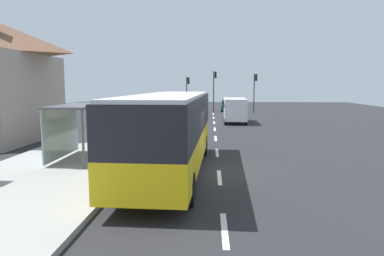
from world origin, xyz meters
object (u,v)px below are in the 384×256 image
(bus, at_px, (170,128))
(recycling_bin_orange, at_px, (122,148))
(white_van, at_px, (235,109))
(recycling_bin_green, at_px, (129,143))
(sedan_near, at_px, (228,105))
(bus_shelter, at_px, (72,117))
(recycling_bin_yellow, at_px, (132,141))
(recycling_bin_blue, at_px, (126,146))
(traffic_light_median, at_px, (214,85))
(traffic_light_far_side, at_px, (187,89))
(traffic_light_near_side, at_px, (255,87))

(bus, bearing_deg, recycling_bin_orange, 141.56)
(white_van, height_order, recycling_bin_green, white_van)
(sedan_near, relative_size, recycling_bin_orange, 4.71)
(white_van, relative_size, recycling_bin_orange, 5.52)
(white_van, distance_m, bus_shelter, 19.72)
(bus, xyz_separation_m, recycling_bin_yellow, (-2.49, 4.08, -1.19))
(recycling_bin_blue, relative_size, traffic_light_median, 0.18)
(recycling_bin_orange, distance_m, recycling_bin_blue, 0.70)
(traffic_light_far_side, relative_size, bus_shelter, 1.15)
(sedan_near, xyz_separation_m, bus_shelter, (-8.71, -32.69, 1.31))
(recycling_bin_blue, distance_m, traffic_light_median, 30.63)
(white_van, bearing_deg, traffic_light_near_side, 74.27)
(recycling_bin_orange, xyz_separation_m, recycling_bin_blue, (0.00, 0.70, 0.00))
(recycling_bin_orange, xyz_separation_m, recycling_bin_green, (0.00, 1.40, 0.00))
(sedan_near, distance_m, traffic_light_near_side, 5.21)
(recycling_bin_orange, distance_m, recycling_bin_green, 1.40)
(recycling_bin_green, relative_size, bus_shelter, 0.24)
(bus, bearing_deg, recycling_bin_green, 126.40)
(recycling_bin_blue, height_order, recycling_bin_yellow, same)
(recycling_bin_green, height_order, traffic_light_near_side, traffic_light_near_side)
(recycling_bin_blue, distance_m, bus_shelter, 2.79)
(white_van, relative_size, recycling_bin_green, 5.52)
(recycling_bin_yellow, bearing_deg, recycling_bin_blue, -90.00)
(sedan_near, height_order, bus_shelter, bus_shelter)
(bus, relative_size, traffic_light_far_side, 2.41)
(bus, bearing_deg, sedan_near, 83.37)
(recycling_bin_orange, height_order, recycling_bin_blue, same)
(traffic_light_median, bearing_deg, recycling_bin_green, -98.87)
(recycling_bin_blue, bearing_deg, recycling_bin_orange, -90.00)
(sedan_near, height_order, recycling_bin_orange, sedan_near)
(bus, bearing_deg, recycling_bin_blue, 132.93)
(recycling_bin_orange, relative_size, bus_shelter, 0.24)
(recycling_bin_blue, xyz_separation_m, bus_shelter, (-2.21, -0.90, 1.44))
(sedan_near, bearing_deg, white_van, -90.37)
(bus, xyz_separation_m, traffic_light_median, (2.11, 32.82, 1.70))
(traffic_light_far_side, bearing_deg, bus_shelter, -96.26)
(white_van, bearing_deg, sedan_near, 89.63)
(white_van, bearing_deg, recycling_bin_green, -111.64)
(traffic_light_near_side, bearing_deg, recycling_bin_blue, -108.77)
(recycling_bin_orange, relative_size, traffic_light_near_side, 0.19)
(bus, height_order, traffic_light_far_side, traffic_light_far_side)
(recycling_bin_yellow, distance_m, bus_shelter, 3.50)
(sedan_near, relative_size, recycling_bin_yellow, 4.71)
(bus, relative_size, white_van, 2.11)
(bus, height_order, recycling_bin_orange, bus)
(recycling_bin_green, height_order, traffic_light_far_side, traffic_light_far_side)
(traffic_light_near_side, distance_m, traffic_light_far_side, 8.64)
(recycling_bin_yellow, bearing_deg, traffic_light_far_side, 87.74)
(white_van, distance_m, recycling_bin_orange, 18.68)
(white_van, xyz_separation_m, recycling_bin_green, (-6.40, -16.13, -0.69))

